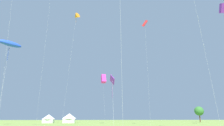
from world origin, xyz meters
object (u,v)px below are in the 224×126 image
object	(u,v)px
kite_red_diamond	(145,24)
festival_tent_left	(49,118)
festival_tent_center	(69,118)
kite_blue_parafoil	(10,44)
kite_magenta_box	(103,79)
tree_distant_left	(199,111)
kite_purple_diamond	(112,81)
kite_orange_delta	(76,16)
kite_purple_box	(223,8)

from	to	relation	value
kite_red_diamond	festival_tent_left	world-z (taller)	kite_red_diamond
festival_tent_center	kite_blue_parafoil	bearing A→B (deg)	-98.47
kite_magenta_box	kite_red_diamond	xyz separation A→B (m)	(9.76, -16.09, 11.84)
kite_blue_parafoil	tree_distant_left	bearing A→B (deg)	38.71
kite_purple_diamond	festival_tent_center	bearing A→B (deg)	102.16
kite_magenta_box	tree_distant_left	size ratio (longest dim) A/B	2.33
kite_purple_diamond	festival_tent_left	bearing A→B (deg)	110.37
kite_red_diamond	kite_blue_parafoil	world-z (taller)	kite_red_diamond
kite_purple_diamond	kite_magenta_box	distance (m)	35.43
festival_tent_left	kite_purple_diamond	bearing A→B (deg)	-69.63
kite_red_diamond	tree_distant_left	size ratio (longest dim) A/B	4.11
kite_purple_diamond	kite_blue_parafoil	size ratio (longest dim) A/B	0.53
kite_orange_delta	tree_distant_left	size ratio (longest dim) A/B	4.71
kite_purple_diamond	kite_magenta_box	size ratio (longest dim) A/B	0.48
kite_magenta_box	kite_red_diamond	world-z (taller)	kite_red_diamond
festival_tent_center	tree_distant_left	world-z (taller)	tree_distant_left
kite_purple_diamond	festival_tent_center	size ratio (longest dim) A/B	1.46
kite_blue_parafoil	kite_purple_diamond	bearing A→B (deg)	-16.88
kite_red_diamond	festival_tent_left	xyz separation A→B (m)	(-28.32, 27.75, -24.24)
kite_blue_parafoil	tree_distant_left	world-z (taller)	kite_blue_parafoil
kite_blue_parafoil	tree_distant_left	distance (m)	79.05
kite_purple_box	festival_tent_left	size ratio (longest dim) A/B	6.80
kite_red_diamond	kite_blue_parafoil	bearing A→B (deg)	-153.48
kite_purple_diamond	festival_tent_left	world-z (taller)	kite_purple_diamond
kite_orange_delta	festival_tent_center	world-z (taller)	kite_orange_delta
kite_purple_box	kite_red_diamond	distance (m)	20.59
kite_purple_box	kite_red_diamond	bearing A→B (deg)	166.24
kite_magenta_box	tree_distant_left	world-z (taller)	kite_magenta_box
kite_red_diamond	tree_distant_left	xyz separation A→B (m)	(34.05, 35.54, -21.20)
tree_distant_left	festival_tent_left	bearing A→B (deg)	-172.88
kite_blue_parafoil	tree_distant_left	size ratio (longest dim) A/B	2.08
kite_magenta_box	kite_blue_parafoil	distance (m)	34.49
kite_red_diamond	festival_tent_center	xyz separation A→B (m)	(-21.11, 27.75, -24.04)
kite_orange_delta	kite_purple_box	world-z (taller)	kite_orange_delta
kite_blue_parafoil	festival_tent_center	distance (m)	43.33
kite_red_diamond	kite_blue_parafoil	size ratio (longest dim) A/B	1.97
kite_orange_delta	kite_red_diamond	xyz separation A→B (m)	(18.84, -5.88, -4.48)
festival_tent_center	tree_distant_left	xyz separation A→B (m)	(55.16, 7.79, 2.84)
kite_purple_box	tree_distant_left	xyz separation A→B (m)	(14.32, 40.37, -24.56)
kite_orange_delta	kite_magenta_box	size ratio (longest dim) A/B	2.02
kite_purple_diamond	festival_tent_center	xyz separation A→B (m)	(-9.96, 46.25, -4.65)
festival_tent_center	tree_distant_left	size ratio (longest dim) A/B	0.76
festival_tent_left	tree_distant_left	xyz separation A→B (m)	(62.37, 7.79, 3.04)
kite_purple_diamond	tree_distant_left	bearing A→B (deg)	50.09
kite_orange_delta	kite_blue_parafoil	distance (m)	27.30
festival_tent_left	tree_distant_left	bearing A→B (deg)	7.12
kite_purple_diamond	kite_orange_delta	bearing A→B (deg)	107.51
festival_tent_left	festival_tent_center	bearing A→B (deg)	0.00
kite_purple_diamond	tree_distant_left	distance (m)	70.47
kite_red_diamond	festival_tent_center	bearing A→B (deg)	127.26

